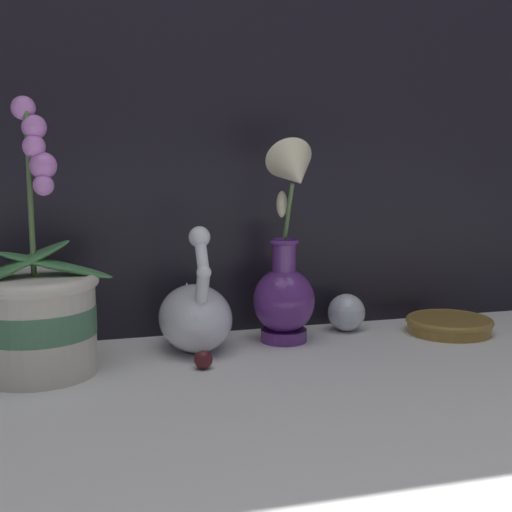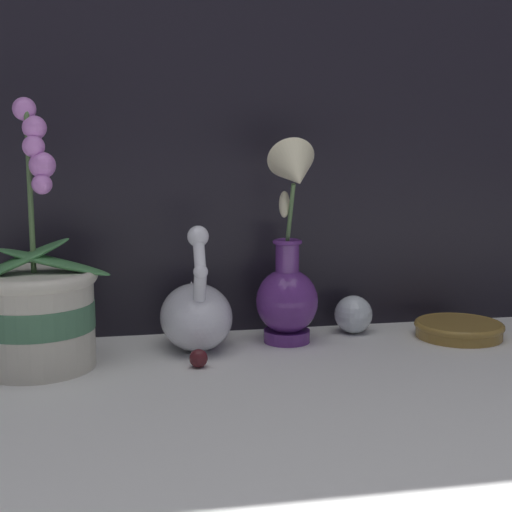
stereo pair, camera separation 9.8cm
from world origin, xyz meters
name	(u,v)px [view 1 (the left image)]	position (x,y,z in m)	size (l,w,h in m)	color
ground_plane	(290,376)	(0.00, 0.00, 0.00)	(2.80, 2.80, 0.00)	silver
orchid_potted_plant	(36,312)	(-0.35, 0.11, 0.09)	(0.23, 0.18, 0.40)	beige
swan_figurine	(195,314)	(-0.11, 0.17, 0.06)	(0.12, 0.19, 0.21)	white
blue_vase	(286,271)	(0.05, 0.17, 0.12)	(0.11, 0.16, 0.35)	#602D7F
glass_sphere	(346,312)	(0.18, 0.22, 0.03)	(0.07, 0.07, 0.07)	silver
amber_dish	(449,324)	(0.35, 0.15, 0.02)	(0.15, 0.15, 0.03)	olive
glass_bauble	(203,360)	(-0.12, 0.07, 0.01)	(0.03, 0.03, 0.03)	#4C191E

